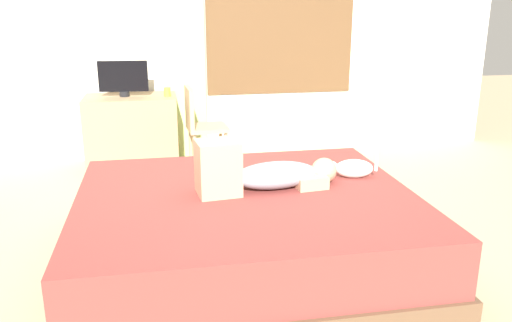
# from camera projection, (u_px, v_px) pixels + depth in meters

# --- Properties ---
(ground_plane) EXTENTS (16.00, 16.00, 0.00)m
(ground_plane) POSITION_uv_depth(u_px,v_px,m) (258.00, 257.00, 3.49)
(ground_plane) COLOR tan
(back_wall_with_window) EXTENTS (6.40, 0.14, 2.90)m
(back_wall_with_window) POSITION_uv_depth(u_px,v_px,m) (215.00, 21.00, 5.52)
(back_wall_with_window) COLOR silver
(back_wall_with_window) RESTS_ON ground
(bed) EXTENTS (2.17, 1.88, 0.48)m
(bed) POSITION_uv_depth(u_px,v_px,m) (246.00, 229.00, 3.36)
(bed) COLOR brown
(bed) RESTS_ON ground
(person_lying) EXTENTS (0.94, 0.35, 0.34)m
(person_lying) POSITION_uv_depth(u_px,v_px,m) (261.00, 172.00, 3.34)
(person_lying) COLOR #8C939E
(person_lying) RESTS_ON bed
(cat) EXTENTS (0.35, 0.16, 0.21)m
(cat) POSITION_uv_depth(u_px,v_px,m) (351.00, 168.00, 3.58)
(cat) COLOR silver
(cat) RESTS_ON bed
(desk) EXTENTS (0.90, 0.56, 0.74)m
(desk) POSITION_uv_depth(u_px,v_px,m) (132.00, 132.00, 5.30)
(desk) COLOR #997A56
(desk) RESTS_ON ground
(tv_monitor) EXTENTS (0.48, 0.10, 0.35)m
(tv_monitor) POSITION_uv_depth(u_px,v_px,m) (123.00, 78.00, 5.13)
(tv_monitor) COLOR black
(tv_monitor) RESTS_ON desk
(cup) EXTENTS (0.07, 0.07, 0.09)m
(cup) POSITION_uv_depth(u_px,v_px,m) (167.00, 92.00, 5.17)
(cup) COLOR gold
(cup) RESTS_ON desk
(chair_by_desk) EXTENTS (0.40, 0.40, 0.86)m
(chair_by_desk) POSITION_uv_depth(u_px,v_px,m) (200.00, 123.00, 5.07)
(chair_by_desk) COLOR tan
(chair_by_desk) RESTS_ON ground
(curtain_left) EXTENTS (0.44, 0.06, 2.59)m
(curtain_left) POSITION_uv_depth(u_px,v_px,m) (183.00, 37.00, 5.39)
(curtain_left) COLOR #ADCC75
(curtain_left) RESTS_ON ground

